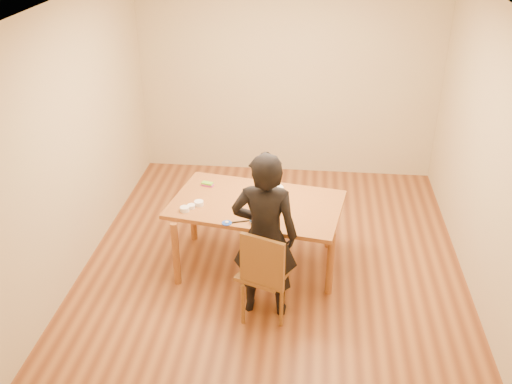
# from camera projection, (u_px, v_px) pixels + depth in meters

# --- Properties ---
(room_shell) EXTENTS (4.00, 4.50, 2.70)m
(room_shell) POSITION_uv_depth(u_px,v_px,m) (278.00, 132.00, 5.87)
(room_shell) COLOR brown
(room_shell) RESTS_ON ground
(dining_table) EXTENTS (1.84, 1.28, 0.04)m
(dining_table) POSITION_uv_depth(u_px,v_px,m) (257.00, 204.00, 5.79)
(dining_table) COLOR brown
(dining_table) RESTS_ON floor
(dining_chair) EXTENTS (0.53, 0.53, 0.04)m
(dining_chair) POSITION_uv_depth(u_px,v_px,m) (264.00, 273.00, 5.23)
(dining_chair) COLOR brown
(dining_chair) RESTS_ON floor
(cake_plate) EXTENTS (0.26, 0.26, 0.02)m
(cake_plate) POSITION_uv_depth(u_px,v_px,m) (272.00, 196.00, 5.89)
(cake_plate) COLOR #B6240C
(cake_plate) RESTS_ON dining_table
(cake) EXTENTS (0.24, 0.24, 0.08)m
(cake) POSITION_uv_depth(u_px,v_px,m) (272.00, 192.00, 5.87)
(cake) COLOR white
(cake) RESTS_ON cake_plate
(frosting_dome) EXTENTS (0.23, 0.23, 0.03)m
(frosting_dome) POSITION_uv_depth(u_px,v_px,m) (272.00, 187.00, 5.84)
(frosting_dome) COLOR white
(frosting_dome) RESTS_ON cake
(frosting_tub) EXTENTS (0.08, 0.08, 0.07)m
(frosting_tub) POSITION_uv_depth(u_px,v_px,m) (254.00, 219.00, 5.42)
(frosting_tub) COLOR white
(frosting_tub) RESTS_ON dining_table
(frosting_lid) EXTENTS (0.10, 0.10, 0.01)m
(frosting_lid) POSITION_uv_depth(u_px,v_px,m) (227.00, 223.00, 5.42)
(frosting_lid) COLOR #1C41B9
(frosting_lid) RESTS_ON dining_table
(frosting_dollop) EXTENTS (0.04, 0.04, 0.02)m
(frosting_dollop) POSITION_uv_depth(u_px,v_px,m) (227.00, 222.00, 5.41)
(frosting_dollop) COLOR white
(frosting_dollop) RESTS_ON frosting_lid
(ramekin_green) EXTENTS (0.09, 0.09, 0.04)m
(ramekin_green) POSITION_uv_depth(u_px,v_px,m) (185.00, 209.00, 5.62)
(ramekin_green) COLOR white
(ramekin_green) RESTS_ON dining_table
(ramekin_yellow) EXTENTS (0.08, 0.08, 0.04)m
(ramekin_yellow) POSITION_uv_depth(u_px,v_px,m) (191.00, 206.00, 5.67)
(ramekin_yellow) COLOR white
(ramekin_yellow) RESTS_ON dining_table
(ramekin_multi) EXTENTS (0.09, 0.09, 0.04)m
(ramekin_multi) POSITION_uv_depth(u_px,v_px,m) (199.00, 203.00, 5.72)
(ramekin_multi) COLOR white
(ramekin_multi) RESTS_ON dining_table
(candy_box_pink) EXTENTS (0.13, 0.08, 0.02)m
(candy_box_pink) POSITION_uv_depth(u_px,v_px,m) (208.00, 185.00, 6.10)
(candy_box_pink) COLOR #E63679
(candy_box_pink) RESTS_ON dining_table
(candy_box_green) EXTENTS (0.13, 0.09, 0.02)m
(candy_box_green) POSITION_uv_depth(u_px,v_px,m) (207.00, 183.00, 6.10)
(candy_box_green) COLOR green
(candy_box_green) RESTS_ON candy_box_pink
(spatula) EXTENTS (0.17, 0.07, 0.01)m
(spatula) POSITION_uv_depth(u_px,v_px,m) (241.00, 222.00, 5.44)
(spatula) COLOR black
(spatula) RESTS_ON dining_table
(person) EXTENTS (0.61, 0.41, 1.64)m
(person) POSITION_uv_depth(u_px,v_px,m) (265.00, 236.00, 5.09)
(person) COLOR black
(person) RESTS_ON floor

